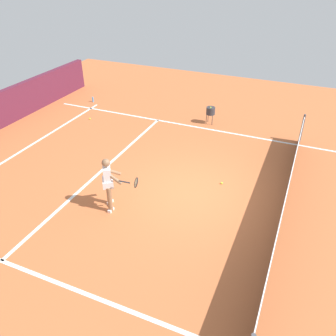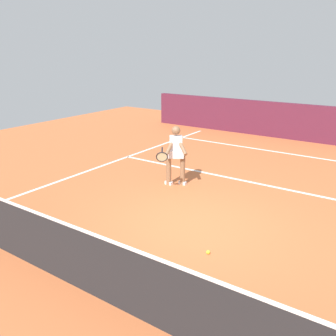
{
  "view_description": "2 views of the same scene",
  "coord_description": "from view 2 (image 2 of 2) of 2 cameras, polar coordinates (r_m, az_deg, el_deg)",
  "views": [
    {
      "loc": [
        8.0,
        2.62,
        6.02
      ],
      "look_at": [
        0.41,
        -0.64,
        0.91
      ],
      "focal_mm": 37.07,
      "sensor_mm": 36.0,
      "label": 1
    },
    {
      "loc": [
        -3.26,
        5.61,
        3.36
      ],
      "look_at": [
        0.96,
        -0.58,
        0.92
      ],
      "focal_mm": 38.83,
      "sensor_mm": 36.0,
      "label": 2
    }
  ],
  "objects": [
    {
      "name": "tennis_player",
      "position": [
        9.24,
        1.18,
        2.28
      ],
      "size": [
        0.69,
        1.14,
        1.55
      ],
      "color": "#8C6647",
      "rests_on": "ground"
    },
    {
      "name": "tennis_ball_mid",
      "position": [
        6.47,
        6.32,
        -13.0
      ],
      "size": [
        0.07,
        0.07,
        0.07
      ],
      "primitive_type": "sphere",
      "color": "#D1E533",
      "rests_on": "ground"
    },
    {
      "name": "court_net",
      "position": [
        5.28,
        -11.18,
        -14.88
      ],
      "size": [
        9.31,
        0.08,
        1.1
      ],
      "color": "#4C4C51",
      "rests_on": "ground"
    },
    {
      "name": "ground_plane",
      "position": [
        7.3,
        3.7,
        -9.36
      ],
      "size": [
        23.43,
        23.43,
        0.0
      ],
      "primitive_type": "plane",
      "color": "#C66638"
    },
    {
      "name": "court_back_wall",
      "position": [
        14.92,
        21.26,
        6.56
      ],
      "size": [
        13.63,
        0.24,
        1.4
      ],
      "primitive_type": "cube",
      "color": "#561E33",
      "rests_on": "ground"
    },
    {
      "name": "service_line_marking",
      "position": [
        9.92,
        13.04,
        -2.2
      ],
      "size": [
        8.63,
        0.1,
        0.01
      ],
      "primitive_type": "cube",
      "color": "white",
      "rests_on": "ground"
    },
    {
      "name": "baseline_marking",
      "position": [
        12.99,
        18.58,
        2.13
      ],
      "size": [
        9.63,
        0.1,
        0.01
      ],
      "primitive_type": "cube",
      "color": "white",
      "rests_on": "ground"
    },
    {
      "name": "sideline_right_marking",
      "position": [
        10.01,
        -18.07,
        -2.46
      ],
      "size": [
        0.1,
        16.02,
        0.01
      ],
      "primitive_type": "cube",
      "color": "white",
      "rests_on": "ground"
    }
  ]
}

